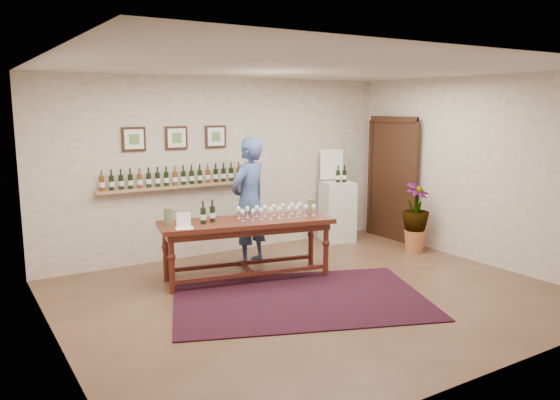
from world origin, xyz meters
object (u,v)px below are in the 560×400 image
potted_plant (415,217)px  person (249,201)px  tasting_table (247,229)px  display_pedestal (337,211)px

potted_plant → person: bearing=162.5°
tasting_table → person: person is taller
tasting_table → person: bearing=70.6°
tasting_table → potted_plant: potted_plant is taller
display_pedestal → potted_plant: size_ratio=1.07×
person → tasting_table: bearing=35.9°
potted_plant → person: person is taller
tasting_table → display_pedestal: size_ratio=2.33×
person → display_pedestal: bearing=170.2°
potted_plant → tasting_table: bearing=176.3°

